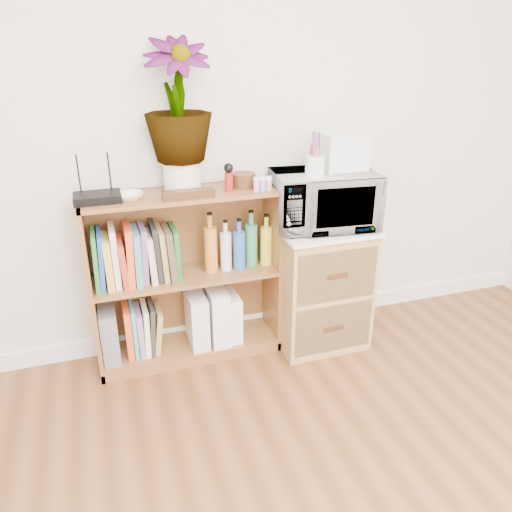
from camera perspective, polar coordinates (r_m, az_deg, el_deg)
name	(u,v)px	position (r m, az deg, el deg)	size (l,w,h in m)	color
skirting_board	(242,323)	(3.11, -1.63, -7.61)	(4.00, 0.02, 0.10)	white
bookshelf	(186,278)	(2.72, -7.98, -2.51)	(1.00, 0.30, 0.95)	brown
wicker_unit	(318,285)	(2.91, 7.10, -3.32)	(0.50, 0.45, 0.70)	#9E7542
microwave	(324,200)	(2.71, 7.73, 6.41)	(0.54, 0.36, 0.30)	silver
pen_cup	(315,166)	(2.56, 6.74, 10.13)	(0.10, 0.10, 0.11)	silver
small_appliance	(342,151)	(2.75, 9.80, 11.75)	(0.24, 0.20, 0.19)	silver
router	(97,198)	(2.49, -17.68, 6.38)	(0.22, 0.15, 0.04)	black
white_bowl	(129,196)	(2.48, -14.28, 6.65)	(0.13, 0.13, 0.03)	white
plant_pot	(182,177)	(2.55, -8.44, 8.97)	(0.18, 0.18, 0.16)	white
potted_plant	(178,101)	(2.48, -8.96, 17.14)	(0.32, 0.32, 0.57)	#347C31
trinket_box	(188,194)	(2.45, -7.74, 7.02)	(0.25, 0.06, 0.04)	#341E0E
kokeshi_doll	(229,182)	(2.54, -3.12, 8.48)	(0.04, 0.04, 0.10)	maroon
wooden_bowl	(243,180)	(2.62, -1.44, 8.67)	(0.12, 0.12, 0.07)	#39230F
paint_jars	(263,185)	(2.55, 0.76, 8.07)	(0.11, 0.04, 0.06)	#DB798A
file_box	(109,332)	(2.81, -16.44, -8.38)	(0.09, 0.23, 0.29)	slate
magazine_holder_left	(197,318)	(2.83, -6.80, -7.07)	(0.10, 0.24, 0.31)	silver
magazine_holder_mid	(217,314)	(2.85, -4.52, -6.62)	(0.10, 0.25, 0.32)	white
magazine_holder_right	(230,315)	(2.88, -2.94, -6.77)	(0.09, 0.22, 0.27)	white
cookbooks	(136,256)	(2.62, -13.55, 0.04)	(0.43, 0.20, 0.31)	#1F7633
liquor_bottles	(237,242)	(2.70, -2.14, 1.58)	(0.38, 0.07, 0.32)	#C67725
lower_books	(142,329)	(2.82, -12.91, -8.11)	(0.20, 0.19, 0.29)	#DF4C27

